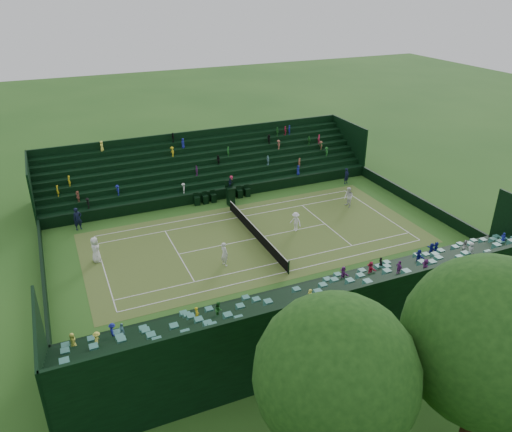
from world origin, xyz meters
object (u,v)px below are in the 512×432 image
(umpire_chair, at_px, (231,194))
(player_near_east, at_px, (224,254))
(player_far_east, at_px, (296,222))
(tennis_net, at_px, (256,233))
(player_near_west, at_px, (96,250))
(player_far_west, at_px, (348,197))

(umpire_chair, distance_m, player_near_east, 10.64)
(player_near_east, distance_m, player_far_east, 7.76)
(tennis_net, height_order, player_near_east, player_near_east)
(umpire_chair, bearing_deg, player_near_west, -66.37)
(tennis_net, relative_size, player_far_east, 7.04)
(player_near_west, relative_size, player_near_east, 1.06)
(umpire_chair, height_order, player_near_west, umpire_chair)
(umpire_chair, height_order, player_far_west, umpire_chair)
(player_far_east, bearing_deg, umpire_chair, 178.60)
(player_near_east, relative_size, player_far_east, 1.13)
(player_near_west, xyz_separation_m, player_near_east, (4.23, 8.46, -0.06))
(umpire_chair, height_order, player_near_east, umpire_chair)
(tennis_net, bearing_deg, player_near_east, -52.64)
(player_near_east, bearing_deg, umpire_chair, -40.10)
(tennis_net, bearing_deg, player_far_east, 89.18)
(tennis_net, xyz_separation_m, player_far_west, (-2.27, 10.11, 0.41))
(player_near_east, relative_size, player_far_west, 1.00)
(player_near_west, xyz_separation_m, player_far_east, (1.44, 15.69, -0.16))
(player_near_east, bearing_deg, player_near_west, 46.57)
(player_near_east, height_order, player_far_east, player_near_east)
(player_near_east, bearing_deg, player_far_east, -85.76)
(player_far_west, bearing_deg, player_near_west, -86.94)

